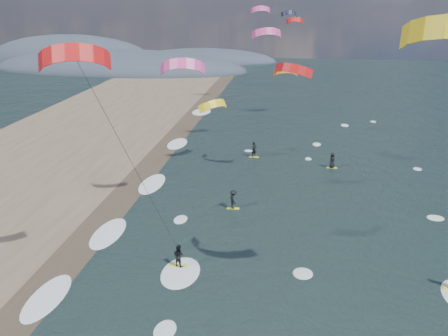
# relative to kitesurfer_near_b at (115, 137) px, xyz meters

# --- Properties ---
(wet_sand_strip) EXTENTS (3.00, 240.00, 0.00)m
(wet_sand_strip) POSITION_rel_kitesurfer_near_b_xyz_m (-5.67, 3.37, -10.43)
(wet_sand_strip) COLOR #382D23
(wet_sand_strip) RESTS_ON ground
(coastal_hills) EXTENTS (80.00, 41.00, 15.00)m
(coastal_hills) POSITION_rel_kitesurfer_near_b_xyz_m (-38.51, 101.24, -10.43)
(coastal_hills) COLOR #3D4756
(coastal_hills) RESTS_ON ground
(kitesurfer_near_b) EXTENTS (7.02, 8.67, 16.07)m
(kitesurfer_near_b) POSITION_rel_kitesurfer_near_b_xyz_m (0.00, 0.00, 0.00)
(kitesurfer_near_b) COLOR #DFF32B
(kitesurfer_near_b) RESTS_ON ground
(far_kitesurfers) EXTENTS (10.37, 15.85, 1.80)m
(far_kitesurfers) POSITION_rel_kitesurfer_near_b_xyz_m (7.75, 21.30, -9.56)
(far_kitesurfers) COLOR #DFF32B
(far_kitesurfers) RESTS_ON ground
(bg_kite_field) EXTENTS (11.42, 71.94, 9.99)m
(bg_kite_field) POSITION_rel_kitesurfer_near_b_xyz_m (6.08, 41.48, 1.29)
(bg_kite_field) COLOR orange
(bg_kite_field) RESTS_ON ground
(shoreline_surf) EXTENTS (2.40, 79.40, 0.11)m
(shoreline_surf) POSITION_rel_kitesurfer_near_b_xyz_m (-4.47, 8.12, -10.43)
(shoreline_surf) COLOR white
(shoreline_surf) RESTS_ON ground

